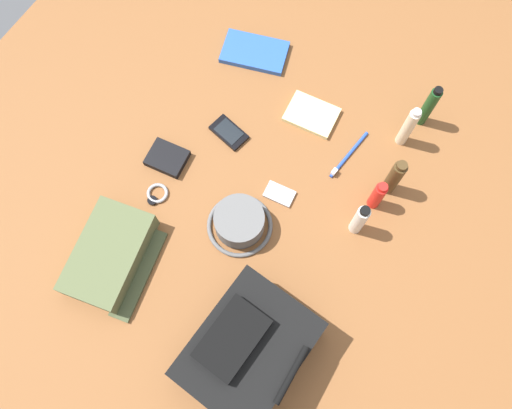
% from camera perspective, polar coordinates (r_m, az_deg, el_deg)
% --- Properties ---
extents(ground_plane, '(2.64, 2.02, 0.02)m').
position_cam_1_polar(ground_plane, '(1.46, -0.00, -0.68)').
color(ground_plane, brown).
rests_on(ground_plane, ground).
extents(backpack, '(0.34, 0.27, 0.17)m').
position_cam_1_polar(backpack, '(1.30, -0.93, -16.01)').
color(backpack, black).
rests_on(backpack, ground_plane).
extents(toiletry_pouch, '(0.30, 0.25, 0.07)m').
position_cam_1_polar(toiletry_pouch, '(1.43, -16.02, -5.54)').
color(toiletry_pouch, '#56603D').
rests_on(toiletry_pouch, ground_plane).
extents(bucket_hat, '(0.19, 0.19, 0.08)m').
position_cam_1_polar(bucket_hat, '(1.40, -1.87, -2.02)').
color(bucket_hat, slate).
rests_on(bucket_hat, ground_plane).
extents(shampoo_bottle, '(0.03, 0.03, 0.17)m').
position_cam_1_polar(shampoo_bottle, '(1.57, 18.82, 10.39)').
color(shampoo_bottle, '#19471E').
rests_on(shampoo_bottle, ground_plane).
extents(lotion_bottle, '(0.03, 0.03, 0.17)m').
position_cam_1_polar(lotion_bottle, '(1.52, 16.72, 8.33)').
color(lotion_bottle, beige).
rests_on(lotion_bottle, ground_plane).
extents(cologne_bottle, '(0.04, 0.04, 0.17)m').
position_cam_1_polar(cologne_bottle, '(1.45, 15.26, 2.95)').
color(cologne_bottle, '#473319').
rests_on(cologne_bottle, ground_plane).
extents(sunscreen_spray, '(0.03, 0.03, 0.13)m').
position_cam_1_polar(sunscreen_spray, '(1.43, 13.49, 0.99)').
color(sunscreen_spray, red).
rests_on(sunscreen_spray, ground_plane).
extents(toothpaste_tube, '(0.04, 0.04, 0.15)m').
position_cam_1_polar(toothpaste_tube, '(1.39, 11.56, -1.68)').
color(toothpaste_tube, white).
rests_on(toothpaste_tube, ground_plane).
extents(paperback_novel, '(0.17, 0.23, 0.02)m').
position_cam_1_polar(paperback_novel, '(1.69, -0.16, 16.73)').
color(paperback_novel, blue).
rests_on(paperback_novel, ground_plane).
extents(cell_phone, '(0.09, 0.12, 0.01)m').
position_cam_1_polar(cell_phone, '(1.54, -3.07, 8.09)').
color(cell_phone, black).
rests_on(cell_phone, ground_plane).
extents(media_player, '(0.06, 0.09, 0.01)m').
position_cam_1_polar(media_player, '(1.46, 2.63, 1.20)').
color(media_player, '#B7B7BC').
rests_on(media_player, ground_plane).
extents(wristwatch, '(0.07, 0.06, 0.01)m').
position_cam_1_polar(wristwatch, '(1.48, -11.09, 1.14)').
color(wristwatch, '#99999E').
rests_on(wristwatch, ground_plane).
extents(toothbrush, '(0.18, 0.04, 0.02)m').
position_cam_1_polar(toothbrush, '(1.53, 10.20, 5.31)').
color(toothbrush, blue).
rests_on(toothbrush, ground_plane).
extents(wallet, '(0.10, 0.12, 0.02)m').
position_cam_1_polar(wallet, '(1.51, -10.05, 5.01)').
color(wallet, black).
rests_on(wallet, ground_plane).
extents(notepad, '(0.12, 0.16, 0.02)m').
position_cam_1_polar(notepad, '(1.57, 6.26, 10.00)').
color(notepad, beige).
rests_on(notepad, ground_plane).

